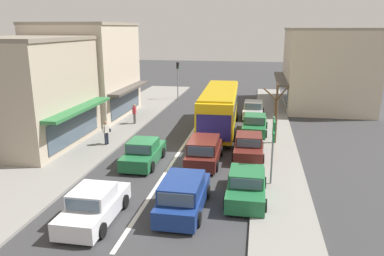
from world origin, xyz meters
TOP-DOWN VIEW (x-y plane):
  - ground_plane at (0.00, 0.00)m, footprint 140.00×140.00m
  - lane_centre_line at (0.00, 4.00)m, footprint 0.20×28.00m
  - sidewalk_left at (-6.80, 6.00)m, footprint 5.20×44.00m
  - kerb_right at (6.20, 6.00)m, footprint 2.80×44.00m
  - shopfront_corner_near at (-10.18, 1.25)m, footprint 7.34×8.43m
  - shopfront_mid_block at (-10.18, 10.08)m, footprint 8.09×8.70m
  - building_right_far at (11.48, 18.91)m, footprint 8.84×11.76m
  - city_bus at (1.97, 7.59)m, footprint 3.01×10.94m
  - wagon_behind_bus_mid at (1.86, -6.26)m, footprint 1.94×4.50m
  - sedan_adjacent_lane_lead at (-1.64, -0.87)m, footprint 1.92×4.21m
  - sedan_adjacent_lane_trail at (-1.63, -7.78)m, footprint 1.91×4.21m
  - wagon_queue_far_back at (1.89, -0.15)m, footprint 1.97×4.52m
  - parked_sedan_kerb_front at (4.55, -4.58)m, footprint 1.91×4.21m
  - parked_sedan_kerb_second at (4.46, 1.51)m, footprint 1.96×4.23m
  - parked_sedan_kerb_third at (4.75, 6.96)m, footprint 1.98×4.24m
  - parked_sedan_kerb_rear at (4.52, 12.43)m, footprint 1.95×4.23m
  - traffic_light_downstreet at (-3.93, 19.29)m, footprint 0.33×0.24m
  - directional_road_sign at (5.74, -2.86)m, footprint 0.10×1.40m
  - street_tree_right at (6.15, 4.38)m, footprint 1.72×1.69m
  - pedestrian_with_handbag_near at (-5.11, 1.88)m, footprint 0.40×0.65m
  - pedestrian_browsing_midblock at (-5.09, 7.73)m, footprint 0.23×0.57m

SIDE VIEW (x-z plane):
  - ground_plane at x=0.00m, z-range 0.00..0.00m
  - lane_centre_line at x=0.00m, z-range 0.00..0.01m
  - kerb_right at x=6.20m, z-range 0.00..0.12m
  - sidewalk_left at x=-6.80m, z-range 0.00..0.14m
  - sedan_adjacent_lane_lead at x=-1.64m, z-range -0.07..1.40m
  - sedan_adjacent_lane_trail at x=-1.63m, z-range -0.07..1.40m
  - parked_sedan_kerb_front at x=4.55m, z-range -0.07..1.40m
  - parked_sedan_kerb_second at x=4.46m, z-range -0.07..1.40m
  - parked_sedan_kerb_third at x=4.75m, z-range -0.07..1.40m
  - parked_sedan_kerb_rear at x=4.52m, z-range -0.07..1.40m
  - wagon_behind_bus_mid at x=1.86m, z-range -0.04..1.53m
  - wagon_queue_far_back at x=1.89m, z-range -0.04..1.53m
  - pedestrian_browsing_midblock at x=-5.09m, z-range 0.25..1.88m
  - pedestrian_with_handbag_near at x=-5.11m, z-range 0.25..1.88m
  - city_bus at x=1.97m, z-range 0.27..3.49m
  - street_tree_right at x=6.15m, z-range -0.13..4.21m
  - directional_road_sign at x=5.74m, z-range 0.90..4.50m
  - traffic_light_downstreet at x=-3.93m, z-range 0.75..4.95m
  - shopfront_corner_near at x=-10.18m, z-range -0.01..7.27m
  - building_right_far at x=11.48m, z-range -0.01..7.82m
  - shopfront_mid_block at x=-10.18m, z-range -0.01..8.27m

